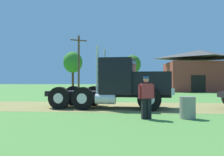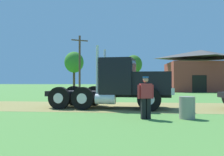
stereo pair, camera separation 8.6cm
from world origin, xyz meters
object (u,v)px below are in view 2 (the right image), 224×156
at_px(truck_foreground_white, 123,84).
at_px(utility_pole_near, 80,62).
at_px(shed_building, 201,71).
at_px(visitor_by_barrel, 146,96).
at_px(steel_barrel, 187,108).

relative_size(truck_foreground_white, utility_pole_near, 0.95).
height_order(shed_building, utility_pole_near, utility_pole_near).
bearing_deg(truck_foreground_white, utility_pole_near, 109.94).
relative_size(truck_foreground_white, visitor_by_barrel, 4.24).
bearing_deg(shed_building, truck_foreground_white, -112.49).
bearing_deg(shed_building, utility_pole_near, -162.41).
bearing_deg(steel_barrel, shed_building, 75.44).
height_order(truck_foreground_white, shed_building, shed_building).
distance_m(shed_building, utility_pole_near, 17.14).
bearing_deg(visitor_by_barrel, truck_foreground_white, 106.43).
distance_m(steel_barrel, shed_building, 27.94).
distance_m(visitor_by_barrel, steel_barrel, 1.67).
xyz_separation_m(steel_barrel, utility_pole_near, (-9.31, 21.77, 3.45)).
distance_m(truck_foreground_white, utility_pole_near, 19.57).
relative_size(shed_building, utility_pole_near, 1.38).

